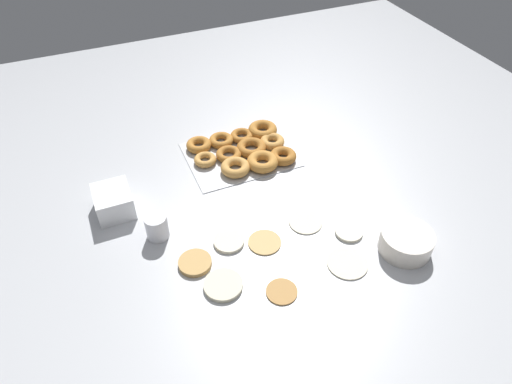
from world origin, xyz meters
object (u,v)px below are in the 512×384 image
Objects in this scene: pancake_1 at (282,291)px; pancake_5 at (195,263)px; container_stack at (114,201)px; pancake_2 at (265,242)px; batter_bowl at (406,242)px; pancake_6 at (229,241)px; pancake_7 at (347,263)px; pancake_0 at (349,232)px; pancake_3 at (223,285)px; pancake_4 at (306,222)px; paper_cup at (157,227)px; donut_tray at (245,150)px.

pancake_5 is at bearing -43.98° from pancake_1.
pancake_5 is 0.36m from container_stack.
batter_bowl reaches higher than pancake_2.
pancake_7 is at bearing 143.91° from pancake_6.
pancake_5 reaches higher than pancake_0.
pancake_3 is at bearing 115.28° from pancake_5.
pancake_6 reaches higher than pancake_4.
paper_cup reaches higher than pancake_1.
pancake_7 is 0.75m from container_stack.
pancake_2 is at bearing -26.17° from batter_bowl.
donut_tray is (-0.14, -0.61, 0.01)m from pancake_1.
donut_tray is at bearing -145.28° from paper_cup.
pancake_0 is 0.85× the size of pancake_2.
pancake_4 is (-0.32, -0.13, -0.00)m from pancake_3.
pancake_4 is 0.25m from pancake_6.
pancake_3 is (0.14, -0.08, 0.00)m from pancake_1.
pancake_1 is 0.24m from pancake_6.
pancake_5 is 0.54m from donut_tray.
batter_bowl reaches higher than pancake_7.
pancake_6 is 0.70× the size of container_stack.
donut_tray is at bearing -104.40° from pancake_2.
container_stack is (0.22, -0.42, 0.03)m from pancake_3.
container_stack reaches higher than pancake_2.
paper_cup is at bearing -52.04° from pancake_1.
pancake_1 is at bearing -0.37° from batter_bowl.
pancake_7 is at bearing 169.65° from pancake_3.
donut_tray is at bearing -118.44° from pancake_6.
pancake_1 is 0.62m from container_stack.
batter_bowl is 1.91× the size of paper_cup.
pancake_1 is 0.80× the size of pancake_3.
pancake_0 is at bearing 166.12° from pancake_2.
paper_cup is (0.55, -0.22, 0.04)m from pancake_0.
paper_cup reaches higher than donut_tray.
paper_cup reaches higher than pancake_0.
pancake_6 is 0.44m from donut_tray.
donut_tray reaches higher than pancake_4.
container_stack is (0.54, -0.29, 0.04)m from pancake_4.
paper_cup is (0.48, -0.32, 0.04)m from pancake_7.
pancake_1 is 0.18m from pancake_2.
container_stack reaches higher than pancake_1.
donut_tray is 2.89× the size of container_stack.
paper_cup is (0.40, 0.28, 0.02)m from donut_tray.
pancake_3 reaches higher than pancake_7.
container_stack reaches higher than pancake_3.
container_stack reaches higher than donut_tray.
paper_cup is (0.44, -0.13, 0.04)m from pancake_4.
paper_cup is (0.66, -0.34, 0.01)m from batter_bowl.
container_stack is (0.39, -0.32, 0.04)m from pancake_2.
pancake_7 is at bearing 140.22° from container_stack.
batter_bowl is (-0.37, 0.18, 0.03)m from pancake_2.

